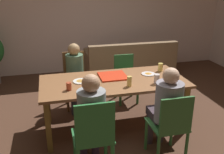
{
  "coord_description": "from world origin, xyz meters",
  "views": [
    {
      "loc": [
        -0.87,
        -3.36,
        2.12
      ],
      "look_at": [
        0.0,
        0.1,
        0.78
      ],
      "focal_mm": 41.0,
      "sensor_mm": 36.0,
      "label": 1
    }
  ],
  "objects": [
    {
      "name": "ground_plane",
      "position": [
        0.0,
        0.0,
        0.0
      ],
      "size": [
        20.0,
        20.0,
        0.0
      ],
      "primitive_type": "plane",
      "color": "#503222"
    },
    {
      "name": "drinking_glass_3",
      "position": [
        0.83,
        0.21,
        0.83
      ],
      "size": [
        0.08,
        0.08,
        0.13
      ],
      "primitive_type": "cylinder",
      "color": "#DCC55E",
      "rests_on": "dining_table"
    },
    {
      "name": "chair_3",
      "position": [
        0.46,
        0.9,
        0.46
      ],
      "size": [
        0.39,
        0.41,
        0.85
      ],
      "color": "#306833",
      "rests_on": "ground"
    },
    {
      "name": "person_1",
      "position": [
        -0.48,
        -0.83,
        0.71
      ],
      "size": [
        0.32,
        0.49,
        1.21
      ],
      "color": "#412D47",
      "rests_on": "ground"
    },
    {
      "name": "pizza_box_0",
      "position": [
        0.03,
        0.15,
        0.78
      ],
      "size": [
        0.41,
        0.41,
        0.02
      ],
      "color": "red",
      "rests_on": "dining_table"
    },
    {
      "name": "couch",
      "position": [
        0.97,
        2.24,
        0.28
      ],
      "size": [
        2.07,
        0.92,
        0.82
      ],
      "color": "#8C6E4E",
      "rests_on": "ground"
    },
    {
      "name": "dining_table",
      "position": [
        0.0,
        0.0,
        0.69
      ],
      "size": [
        2.11,
        0.98,
        0.77
      ],
      "color": "brown",
      "rests_on": "ground"
    },
    {
      "name": "plate_1",
      "position": [
        0.59,
        0.12,
        0.78
      ],
      "size": [
        0.21,
        0.21,
        0.03
      ],
      "color": "white",
      "rests_on": "dining_table"
    },
    {
      "name": "drinking_glass_2",
      "position": [
        0.56,
        -0.27,
        0.84
      ],
      "size": [
        0.08,
        0.08,
        0.14
      ],
      "primitive_type": "cylinder",
      "color": "silver",
      "rests_on": "dining_table"
    },
    {
      "name": "person_0",
      "position": [
        0.46,
        -0.8,
        0.71
      ],
      "size": [
        0.33,
        0.54,
        1.2
      ],
      "color": "#42343C",
      "rests_on": "ground"
    },
    {
      "name": "person_2",
      "position": [
        -0.48,
        0.76,
        0.68
      ],
      "size": [
        0.29,
        0.48,
        1.16
      ],
      "color": "#313543",
      "rests_on": "ground"
    },
    {
      "name": "chair_1",
      "position": [
        -0.48,
        -0.97,
        0.52
      ],
      "size": [
        0.45,
        0.42,
        0.97
      ],
      "color": "#2B7338",
      "rests_on": "ground"
    },
    {
      "name": "drinking_glass_0",
      "position": [
        -0.66,
        -0.2,
        0.82
      ],
      "size": [
        0.07,
        0.07,
        0.11
      ],
      "primitive_type": "cylinder",
      "color": "#B5492E",
      "rests_on": "dining_table"
    },
    {
      "name": "back_wall",
      "position": [
        0.0,
        2.86,
        1.33
      ],
      "size": [
        7.24,
        0.12,
        2.66
      ],
      "primitive_type": "cube",
      "color": "beige",
      "rests_on": "ground"
    },
    {
      "name": "plate_0",
      "position": [
        -0.47,
        0.06,
        0.78
      ],
      "size": [
        0.24,
        0.24,
        0.03
      ],
      "color": "white",
      "rests_on": "dining_table"
    },
    {
      "name": "drinking_glass_1",
      "position": [
        0.15,
        -0.27,
        0.84
      ],
      "size": [
        0.07,
        0.07,
        0.14
      ],
      "primitive_type": "cylinder",
      "color": "#E5C161",
      "rests_on": "dining_table"
    },
    {
      "name": "chair_2",
      "position": [
        -0.48,
        0.9,
        0.51
      ],
      "size": [
        0.39,
        0.38,
        0.97
      ],
      "color": "brown",
      "rests_on": "ground"
    },
    {
      "name": "chair_0",
      "position": [
        0.46,
        -0.96,
        0.51
      ],
      "size": [
        0.42,
        0.44,
        0.92
      ],
      "color": "#316932",
      "rests_on": "ground"
    }
  ]
}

